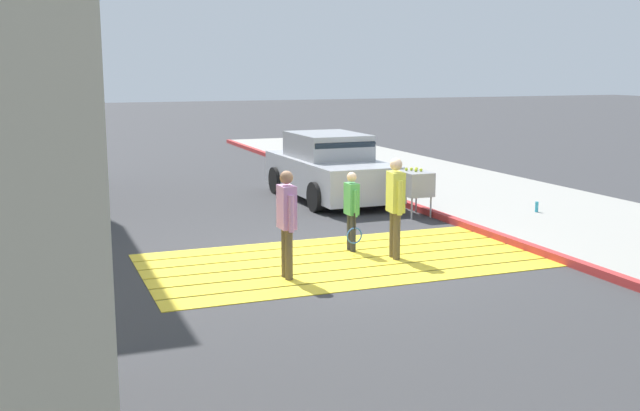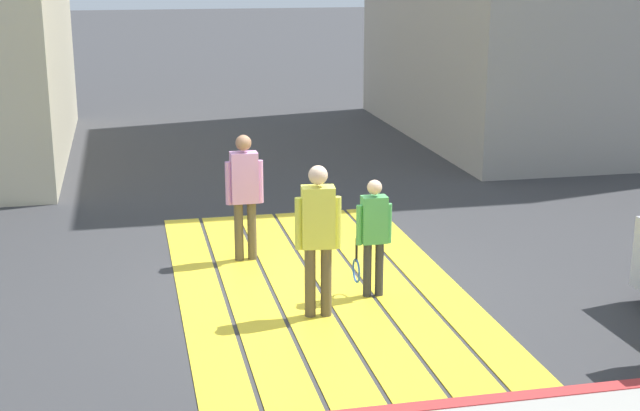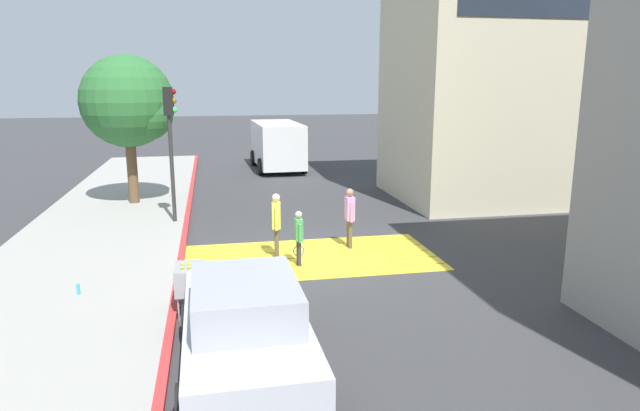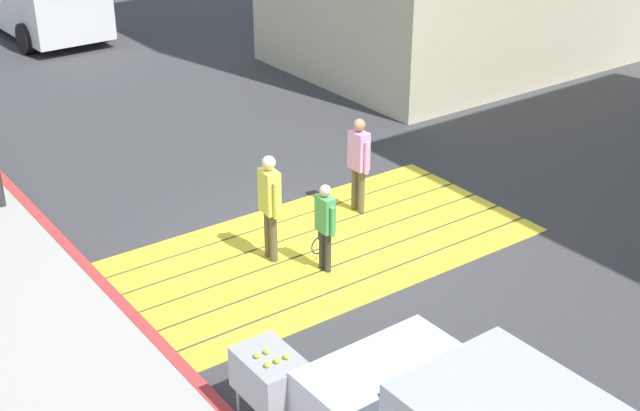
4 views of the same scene
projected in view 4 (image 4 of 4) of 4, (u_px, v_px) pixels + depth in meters
ground_plane at (325, 247)px, 13.24m from camera, size 120.00×120.00×0.00m
crosswalk_stripes at (325, 247)px, 13.24m from camera, size 6.40×3.25×0.01m
curb_painted at (128, 312)px, 11.50m from camera, size 0.16×40.00×0.13m
tennis_ball_cart at (270, 376)px, 9.25m from camera, size 0.56×0.80×1.02m
pedestrian_adult_lead at (270, 200)px, 12.50m from camera, size 0.25×0.49×1.66m
pedestrian_adult_trailing at (359, 159)px, 13.95m from camera, size 0.21×0.48×1.62m
pedestrian_child_with_racket at (325, 223)px, 12.29m from camera, size 0.28×0.41×1.37m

